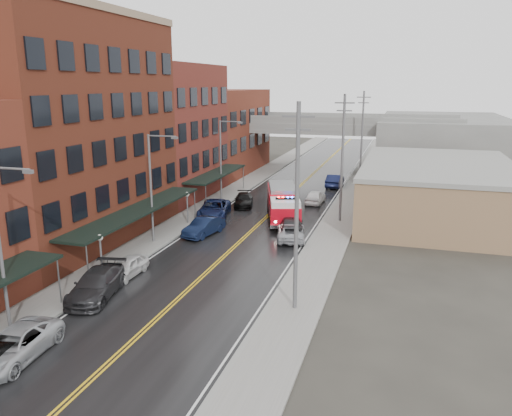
# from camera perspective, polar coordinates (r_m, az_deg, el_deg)

# --- Properties ---
(road) EXTENTS (11.00, 160.00, 0.02)m
(road) POSITION_cam_1_polar(r_m,az_deg,el_deg) (45.27, -0.37, -2.51)
(road) COLOR black
(road) RESTS_ON ground
(sidewalk_left) EXTENTS (3.00, 160.00, 0.15)m
(sidewalk_left) POSITION_cam_1_polar(r_m,az_deg,el_deg) (47.83, -8.76, -1.68)
(sidewalk_left) COLOR slate
(sidewalk_left) RESTS_ON ground
(sidewalk_right) EXTENTS (3.00, 160.00, 0.15)m
(sidewalk_right) POSITION_cam_1_polar(r_m,az_deg,el_deg) (43.75, 8.81, -3.18)
(sidewalk_right) COLOR slate
(sidewalk_right) RESTS_ON ground
(curb_left) EXTENTS (0.30, 160.00, 0.15)m
(curb_left) POSITION_cam_1_polar(r_m,az_deg,el_deg) (47.16, -6.95, -1.85)
(curb_left) COLOR gray
(curb_left) RESTS_ON ground
(curb_right) EXTENTS (0.30, 160.00, 0.15)m
(curb_right) POSITION_cam_1_polar(r_m,az_deg,el_deg) (43.99, 6.69, -3.01)
(curb_right) COLOR gray
(curb_right) RESTS_ON ground
(brick_building_b) EXTENTS (9.00, 20.00, 18.00)m
(brick_building_b) POSITION_cam_1_polar(r_m,az_deg,el_deg) (43.41, -20.49, 8.01)
(brick_building_b) COLOR #522015
(brick_building_b) RESTS_ON ground
(brick_building_c) EXTENTS (9.00, 15.00, 15.00)m
(brick_building_c) POSITION_cam_1_polar(r_m,az_deg,el_deg) (58.40, -9.97, 8.53)
(brick_building_c) COLOR maroon
(brick_building_c) RESTS_ON ground
(brick_building_far) EXTENTS (9.00, 20.00, 12.00)m
(brick_building_far) POSITION_cam_1_polar(r_m,az_deg,el_deg) (74.53, -3.85, 8.70)
(brick_building_far) COLOR maroon
(brick_building_far) RESTS_ON ground
(tan_building) EXTENTS (14.00, 22.00, 5.00)m
(tan_building) POSITION_cam_1_polar(r_m,az_deg,el_deg) (52.60, 19.91, 1.79)
(tan_building) COLOR #926F4E
(tan_building) RESTS_ON ground
(right_far_block) EXTENTS (18.00, 30.00, 8.00)m
(right_far_block) POSITION_cam_1_polar(r_m,az_deg,el_deg) (82.11, 20.45, 6.95)
(right_far_block) COLOR slate
(right_far_block) RESTS_ON ground
(awning_1) EXTENTS (2.60, 18.00, 3.09)m
(awning_1) POSITION_cam_1_polar(r_m,az_deg,el_deg) (41.21, -13.31, -0.27)
(awning_1) COLOR black
(awning_1) RESTS_ON ground
(awning_2) EXTENTS (2.60, 13.00, 3.09)m
(awning_2) POSITION_cam_1_polar(r_m,az_deg,el_deg) (56.66, -4.50, 3.92)
(awning_2) COLOR black
(awning_2) RESTS_ON ground
(globe_lamp_1) EXTENTS (0.44, 0.44, 3.12)m
(globe_lamp_1) POSITION_cam_1_polar(r_m,az_deg,el_deg) (35.15, -17.37, -4.17)
(globe_lamp_1) COLOR #59595B
(globe_lamp_1) RESTS_ON ground
(globe_lamp_2) EXTENTS (0.44, 0.44, 3.12)m
(globe_lamp_2) POSITION_cam_1_polar(r_m,az_deg,el_deg) (46.91, -7.87, 0.86)
(globe_lamp_2) COLOR #59595B
(globe_lamp_2) RESTS_ON ground
(street_lamp_0) EXTENTS (2.64, 0.22, 9.00)m
(street_lamp_0) POSITION_cam_1_polar(r_m,az_deg,el_deg) (28.51, -26.98, -3.25)
(street_lamp_0) COLOR #59595B
(street_lamp_0) RESTS_ON ground
(street_lamp_1) EXTENTS (2.64, 0.22, 9.00)m
(street_lamp_1) POSITION_cam_1_polar(r_m,az_deg,el_deg) (41.13, -11.65, 2.93)
(street_lamp_1) COLOR #59595B
(street_lamp_1) RESTS_ON ground
(street_lamp_2) EXTENTS (2.64, 0.22, 9.00)m
(street_lamp_2) POSITION_cam_1_polar(r_m,az_deg,el_deg) (55.52, -3.82, 6.02)
(street_lamp_2) COLOR #59595B
(street_lamp_2) RESTS_ON ground
(utility_pole_0) EXTENTS (1.80, 0.24, 12.00)m
(utility_pole_0) POSITION_cam_1_polar(r_m,az_deg,el_deg) (27.84, 4.68, 0.28)
(utility_pole_0) COLOR #59595B
(utility_pole_0) RESTS_ON ground
(utility_pole_1) EXTENTS (1.80, 0.24, 12.00)m
(utility_pole_1) POSITION_cam_1_polar(r_m,az_deg,el_deg) (47.26, 9.85, 5.81)
(utility_pole_1) COLOR #59595B
(utility_pole_1) RESTS_ON ground
(utility_pole_2) EXTENTS (1.80, 0.24, 12.00)m
(utility_pole_2) POSITION_cam_1_polar(r_m,az_deg,el_deg) (67.02, 12.01, 8.09)
(utility_pole_2) COLOR #59595B
(utility_pole_2) RESTS_ON ground
(overpass) EXTENTS (40.00, 10.00, 7.50)m
(overpass) POSITION_cam_1_polar(r_m,az_deg,el_deg) (74.89, 6.93, 8.65)
(overpass) COLOR slate
(overpass) RESTS_ON ground
(fire_truck) EXTENTS (5.43, 9.13, 3.18)m
(fire_truck) POSITION_cam_1_polar(r_m,az_deg,el_deg) (48.16, 3.11, 0.60)
(fire_truck) COLOR #B80817
(fire_truck) RESTS_ON ground
(parked_car_left_2) EXTENTS (2.84, 5.47, 1.47)m
(parked_car_left_2) POSITION_cam_1_polar(r_m,az_deg,el_deg) (27.31, -25.93, -13.96)
(parked_car_left_2) COLOR #A5A8AC
(parked_car_left_2) RESTS_ON ground
(parked_car_left_3) EXTENTS (3.43, 6.05, 1.65)m
(parked_car_left_3) POSITION_cam_1_polar(r_m,az_deg,el_deg) (32.74, -17.76, -8.32)
(parked_car_left_3) COLOR #252527
(parked_car_left_3) RESTS_ON ground
(parked_car_left_4) EXTENTS (1.67, 4.00, 1.35)m
(parked_car_left_4) POSITION_cam_1_polar(r_m,az_deg,el_deg) (35.57, -14.57, -6.54)
(parked_car_left_4) COLOR silver
(parked_car_left_4) RESTS_ON ground
(parked_car_left_5) EXTENTS (2.54, 4.96, 1.56)m
(parked_car_left_5) POSITION_cam_1_polar(r_m,az_deg,el_deg) (43.72, -5.98, -2.14)
(parked_car_left_5) COLOR #0E1833
(parked_car_left_5) RESTS_ON ground
(parked_car_left_6) EXTENTS (3.96, 6.43, 1.66)m
(parked_car_left_6) POSITION_cam_1_polar(r_m,az_deg,el_deg) (49.57, -4.81, -0.10)
(parked_car_left_6) COLOR #111B41
(parked_car_left_6) RESTS_ON ground
(parked_car_left_7) EXTENTS (3.05, 5.03, 1.36)m
(parked_car_left_7) POSITION_cam_1_polar(r_m,az_deg,el_deg) (53.82, -1.43, 0.91)
(parked_car_left_7) COLOR black
(parked_car_left_7) RESTS_ON ground
(parked_car_right_0) EXTENTS (3.31, 5.33, 1.38)m
(parked_car_right_0) POSITION_cam_1_polar(r_m,az_deg,el_deg) (42.44, 4.01, -2.72)
(parked_car_right_0) COLOR #A1A3A9
(parked_car_right_0) RESTS_ON ground
(parked_car_right_1) EXTENTS (3.35, 5.64, 1.53)m
(parked_car_right_1) POSITION_cam_1_polar(r_m,az_deg,el_deg) (43.99, 4.04, -2.01)
(parked_car_right_1) COLOR #242426
(parked_car_right_1) RESTS_ON ground
(parked_car_right_2) EXTENTS (1.85, 4.43, 1.50)m
(parked_car_right_2) POSITION_cam_1_polar(r_m,az_deg,el_deg) (55.40, 6.80, 1.27)
(parked_car_right_2) COLOR silver
(parked_car_right_2) RESTS_ON ground
(parked_car_right_3) EXTENTS (1.83, 5.00, 1.64)m
(parked_car_right_3) POSITION_cam_1_polar(r_m,az_deg,el_deg) (64.81, 9.00, 3.12)
(parked_car_right_3) COLOR #0E1333
(parked_car_right_3) RESTS_ON ground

